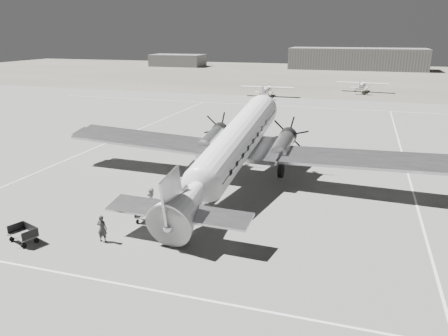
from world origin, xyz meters
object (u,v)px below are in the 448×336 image
(baggage_cart_near, at_px, (148,216))
(ground_crew, at_px, (102,229))
(hangar_main, at_px, (357,59))
(dc3_airliner, at_px, (232,150))
(shed_secondary, at_px, (178,60))
(light_plane_left, at_px, (266,91))
(baggage_cart_far, at_px, (23,235))
(ramp_agent, at_px, (152,202))
(light_plane_right, at_px, (362,87))
(passenger, at_px, (166,197))

(baggage_cart_near, xyz_separation_m, ground_crew, (-1.26, -3.11, 0.37))
(hangar_main, relative_size, dc3_airliner, 1.34)
(shed_secondary, relative_size, dc3_airliner, 0.58)
(light_plane_left, bearing_deg, baggage_cart_far, -92.79)
(light_plane_left, height_order, ramp_agent, light_plane_left)
(light_plane_left, relative_size, ramp_agent, 5.21)
(baggage_cart_far, bearing_deg, ground_crew, 38.78)
(light_plane_right, bearing_deg, baggage_cart_near, -93.68)
(shed_secondary, xyz_separation_m, passenger, (50.82, -119.82, -1.22))
(baggage_cart_near, bearing_deg, light_plane_left, 94.52)
(dc3_airliner, xyz_separation_m, ramp_agent, (-3.40, -6.55, -2.02))
(ground_crew, bearing_deg, light_plane_left, -92.29)
(ground_crew, bearing_deg, light_plane_right, -105.97)
(shed_secondary, xyz_separation_m, baggage_cart_near, (50.71, -122.28, -1.57))
(shed_secondary, distance_m, light_plane_right, 82.15)
(passenger, bearing_deg, baggage_cart_far, 141.75)
(light_plane_left, distance_m, passenger, 54.67)
(hangar_main, relative_size, ramp_agent, 21.90)
(passenger, bearing_deg, ground_crew, 166.48)
(light_plane_right, xyz_separation_m, baggage_cart_near, (-11.77, -68.95, -0.64))
(dc3_airliner, height_order, baggage_cart_far, dc3_airliner)
(hangar_main, height_order, baggage_cart_near, hangar_main)
(baggage_cart_near, bearing_deg, ground_crew, -112.42)
(baggage_cart_near, bearing_deg, passenger, 87.00)
(ground_crew, bearing_deg, ramp_agent, -109.71)
(light_plane_right, relative_size, ramp_agent, 5.36)
(baggage_cart_far, height_order, ground_crew, ground_crew)
(dc3_airliner, height_order, light_plane_right, dc3_airliner)
(baggage_cart_near, relative_size, passenger, 0.97)
(shed_secondary, height_order, dc3_airliner, dc3_airliner)
(dc3_airliner, distance_m, light_plane_left, 49.98)
(baggage_cart_far, bearing_deg, baggage_cart_near, 59.74)
(baggage_cart_far, bearing_deg, passenger, 71.50)
(light_plane_left, relative_size, light_plane_right, 0.97)
(dc3_airliner, bearing_deg, baggage_cart_near, -110.03)
(dc3_airliner, distance_m, baggage_cart_near, 8.64)
(baggage_cart_far, xyz_separation_m, ramp_agent, (5.25, 5.60, 0.48))
(baggage_cart_far, bearing_deg, light_plane_left, 109.51)
(ground_crew, bearing_deg, baggage_cart_near, -117.78)
(baggage_cart_near, height_order, baggage_cart_far, baggage_cart_far)
(ground_crew, height_order, passenger, ground_crew)
(light_plane_right, bearing_deg, baggage_cart_far, -97.19)
(hangar_main, height_order, dc3_airliner, hangar_main)
(baggage_cart_far, bearing_deg, hangar_main, 103.69)
(ramp_agent, xyz_separation_m, passenger, (0.33, 1.39, -0.18))
(light_plane_right, relative_size, baggage_cart_near, 6.81)
(passenger, bearing_deg, baggage_cart_near, 177.68)
(shed_secondary, relative_size, passenger, 11.50)
(light_plane_right, xyz_separation_m, ground_crew, (-13.04, -72.06, -0.27))
(ground_crew, relative_size, passenger, 1.02)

